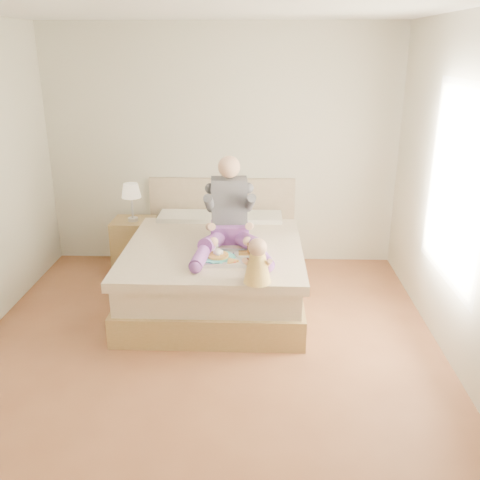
{
  "coord_description": "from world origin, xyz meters",
  "views": [
    {
      "loc": [
        0.43,
        -3.97,
        2.42
      ],
      "look_at": [
        0.26,
        0.6,
        0.77
      ],
      "focal_mm": 40.0,
      "sensor_mm": 36.0,
      "label": 1
    }
  ],
  "objects_px": {
    "bed": "(216,266)",
    "tray": "(229,256)",
    "adult": "(230,220)",
    "baby": "(257,264)",
    "nightstand": "(135,243)"
  },
  "relations": [
    {
      "from": "bed",
      "to": "tray",
      "type": "xyz_separation_m",
      "value": [
        0.17,
        -0.55,
        0.33
      ]
    },
    {
      "from": "bed",
      "to": "adult",
      "type": "relative_size",
      "value": 2.04
    },
    {
      "from": "adult",
      "to": "baby",
      "type": "relative_size",
      "value": 2.81
    },
    {
      "from": "bed",
      "to": "tray",
      "type": "distance_m",
      "value": 0.66
    },
    {
      "from": "nightstand",
      "to": "adult",
      "type": "xyz_separation_m",
      "value": [
        1.15,
        -0.88,
        0.58
      ]
    },
    {
      "from": "baby",
      "to": "tray",
      "type": "bearing_deg",
      "value": 120.99
    },
    {
      "from": "adult",
      "to": "tray",
      "type": "bearing_deg",
      "value": -92.36
    },
    {
      "from": "adult",
      "to": "baby",
      "type": "distance_m",
      "value": 0.91
    },
    {
      "from": "bed",
      "to": "baby",
      "type": "bearing_deg",
      "value": -67.57
    },
    {
      "from": "bed",
      "to": "baby",
      "type": "distance_m",
      "value": 1.2
    },
    {
      "from": "baby",
      "to": "nightstand",
      "type": "bearing_deg",
      "value": 132.03
    },
    {
      "from": "tray",
      "to": "baby",
      "type": "bearing_deg",
      "value": -64.22
    },
    {
      "from": "nightstand",
      "to": "bed",
      "type": "bearing_deg",
      "value": -34.44
    },
    {
      "from": "bed",
      "to": "baby",
      "type": "xyz_separation_m",
      "value": [
        0.43,
        -1.03,
        0.45
      ]
    },
    {
      "from": "bed",
      "to": "tray",
      "type": "height_order",
      "value": "bed"
    }
  ]
}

